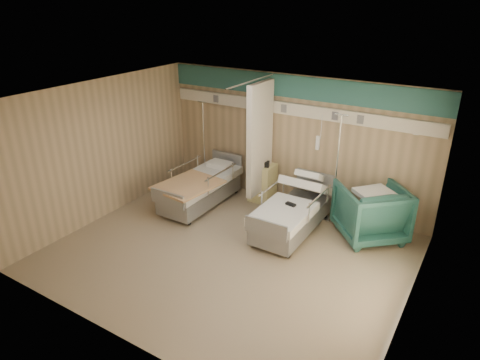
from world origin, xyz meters
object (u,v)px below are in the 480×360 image
object	(u,v)px
bed_left	(200,191)
iv_stand_left	(205,170)
iv_stand_right	(334,199)
bedside_cabinet	(263,183)
bed_right	(292,216)
visitor_armchair	(371,212)

from	to	relation	value
bed_left	iv_stand_left	distance (m)	0.97
iv_stand_right	iv_stand_left	xyz separation A→B (m)	(-3.19, -0.04, -0.03)
iv_stand_right	bedside_cabinet	bearing A→B (deg)	179.21
bedside_cabinet	bed_right	bearing A→B (deg)	-38.05
iv_stand_right	iv_stand_left	bearing A→B (deg)	-179.21
bed_left	bed_right	bearing A→B (deg)	0.00
bed_right	bedside_cabinet	size ratio (longest dim) A/B	2.54
bed_left	iv_stand_left	bearing A→B (deg)	119.95
bedside_cabinet	iv_stand_right	world-z (taller)	iv_stand_right
bed_right	iv_stand_right	distance (m)	1.02
bed_right	bed_left	bearing A→B (deg)	180.00
iv_stand_right	iv_stand_left	world-z (taller)	iv_stand_right
bed_right	iv_stand_right	world-z (taller)	iv_stand_right
bedside_cabinet	visitor_armchair	bearing A→B (deg)	-7.34
bed_left	iv_stand_left	xyz separation A→B (m)	(-0.48, 0.83, 0.11)
visitor_armchair	iv_stand_right	world-z (taller)	iv_stand_right
bedside_cabinet	iv_stand_left	xyz separation A→B (m)	(-1.53, -0.07, -0.00)
visitor_armchair	iv_stand_left	world-z (taller)	iv_stand_left
bedside_cabinet	visitor_armchair	xyz separation A→B (m)	(2.48, -0.32, 0.10)
bed_right	visitor_armchair	size ratio (longest dim) A/B	1.86
bedside_cabinet	iv_stand_right	bearing A→B (deg)	-0.79
bed_left	bedside_cabinet	size ratio (longest dim) A/B	2.54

